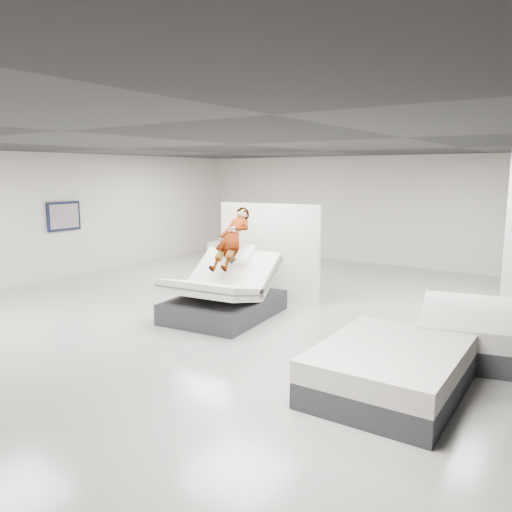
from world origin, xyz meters
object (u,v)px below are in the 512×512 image
remote (233,261)px  flat_bed_right_far (479,331)px  wall_poster (64,216)px  person (232,249)px  flat_bed_right_near (390,370)px  flat_bed_left_far (248,251)px  divider_panel (269,252)px  hero_bed (224,295)px

remote → flat_bed_right_far: size_ratio=0.05×
wall_poster → person: bearing=-2.2°
flat_bed_right_near → flat_bed_left_far: bearing=135.8°
divider_panel → flat_bed_left_far: divider_panel is taller
divider_panel → wall_poster: size_ratio=2.39×
person → flat_bed_left_far: person is taller
person → remote: (0.26, -0.32, -0.16)m
person → wall_poster: bearing=171.4°
hero_bed → person: bearing=96.4°
flat_bed_right_near → flat_bed_left_far: flat_bed_right_near is taller
person → flat_bed_right_far: person is taller
flat_bed_left_far → flat_bed_right_far: bearing=-31.1°
flat_bed_right_near → wall_poster: bearing=168.1°
person → remote: bearing=-57.8°
remote → divider_panel: bearing=91.9°
divider_panel → hero_bed: bearing=-98.1°
person → remote: size_ratio=10.82×
remote → divider_panel: divider_panel is taller
person → divider_panel: (0.03, 1.25, -0.23)m
flat_bed_right_far → wall_poster: 10.06m
flat_bed_left_far → wall_poster: 5.55m
hero_bed → flat_bed_right_far: size_ratio=0.91×
hero_bed → wall_poster: 5.78m
hero_bed → person: (-0.04, 0.31, 0.85)m
divider_panel → flat_bed_right_near: divider_panel is taller
person → flat_bed_left_far: (-3.24, 5.06, -0.98)m
divider_panel → flat_bed_right_near: 4.86m
hero_bed → divider_panel: bearing=90.3°
person → hero_bed: bearing=-90.0°
remote → flat_bed_left_far: remote is taller
flat_bed_right_near → hero_bed: bearing=158.9°
person → flat_bed_right_near: bearing=-31.3°
hero_bed → person: 0.90m
person → wall_poster: size_ratio=1.59×
flat_bed_right_far → person: bearing=-173.8°
divider_panel → flat_bed_left_far: 5.08m
wall_poster → divider_panel: bearing=10.4°
remote → hero_bed: bearing=171.3°
flat_bed_right_near → wall_poster: wall_poster is taller
flat_bed_right_near → wall_poster: (-9.37, 1.97, 1.30)m
hero_bed → flat_bed_left_far: hero_bed is taller
flat_bed_right_far → flat_bed_right_near: (-0.60, -2.23, -0.01)m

